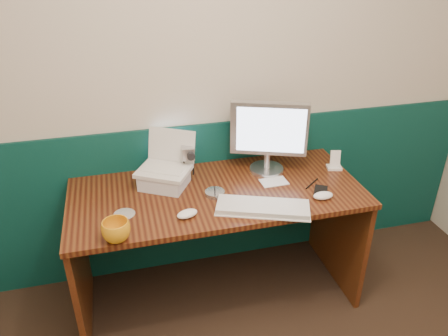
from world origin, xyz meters
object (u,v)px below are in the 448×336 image
object	(u,v)px
monitor	(268,137)
camcorder	(188,163)
mug	(116,231)
laptop	(162,154)
keyboard	(263,208)
desk	(218,245)

from	to	relation	value
monitor	camcorder	size ratio (longest dim) A/B	2.29
monitor	mug	xyz separation A→B (m)	(-0.89, -0.47, -0.17)
laptop	camcorder	world-z (taller)	laptop
keyboard	mug	size ratio (longest dim) A/B	3.57
laptop	keyboard	size ratio (longest dim) A/B	0.59
laptop	mug	distance (m)	0.54
desk	camcorder	world-z (taller)	camcorder
monitor	mug	bearing A→B (deg)	-131.26
monitor	laptop	bearing A→B (deg)	-156.15
desk	keyboard	size ratio (longest dim) A/B	3.42
mug	camcorder	bearing A→B (deg)	49.68
laptop	monitor	world-z (taller)	monitor
monitor	mug	distance (m)	1.02
laptop	mug	xyz separation A→B (m)	(-0.28, -0.44, -0.15)
mug	camcorder	world-z (taller)	camcorder
desk	monitor	xyz separation A→B (m)	(0.34, 0.16, 0.59)
desk	monitor	bearing A→B (deg)	24.85
laptop	keyboard	world-z (taller)	laptop
desk	camcorder	xyz separation A→B (m)	(-0.12, 0.19, 0.47)
laptop	camcorder	size ratio (longest dim) A/B	1.45
laptop	keyboard	distance (m)	0.61
keyboard	mug	distance (m)	0.73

